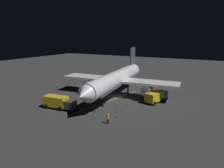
{
  "coord_description": "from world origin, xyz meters",
  "views": [
    {
      "loc": [
        -20.43,
        39.53,
        13.8
      ],
      "look_at": [
        0.0,
        2.0,
        3.5
      ],
      "focal_mm": 31.9,
      "sensor_mm": 36.0,
      "label": 1
    }
  ],
  "objects_px": {
    "baggage_truck": "(58,102)",
    "traffic_cone_under_wing": "(117,115)",
    "airliner": "(117,79)",
    "ground_crew_worker": "(108,119)",
    "traffic_cone_near_left": "(117,104)",
    "traffic_cone_far": "(129,103)",
    "catering_truck": "(156,97)",
    "traffic_cone_near_right": "(79,107)"
  },
  "relations": [
    {
      "from": "baggage_truck",
      "to": "catering_truck",
      "type": "distance_m",
      "value": 20.22
    },
    {
      "from": "airliner",
      "to": "traffic_cone_near_left",
      "type": "xyz_separation_m",
      "value": [
        -2.88,
        5.64,
        -3.86
      ]
    },
    {
      "from": "catering_truck",
      "to": "traffic_cone_far",
      "type": "xyz_separation_m",
      "value": [
        4.51,
        4.22,
        -0.95
      ]
    },
    {
      "from": "airliner",
      "to": "baggage_truck",
      "type": "relative_size",
      "value": 4.81
    },
    {
      "from": "traffic_cone_near_left",
      "to": "traffic_cone_under_wing",
      "type": "relative_size",
      "value": 1.0
    },
    {
      "from": "ground_crew_worker",
      "to": "traffic_cone_far",
      "type": "xyz_separation_m",
      "value": [
        0.89,
        -10.21,
        -0.64
      ]
    },
    {
      "from": "catering_truck",
      "to": "airliner",
      "type": "bearing_deg",
      "value": 1.0
    },
    {
      "from": "ground_crew_worker",
      "to": "traffic_cone_near_left",
      "type": "relative_size",
      "value": 3.16
    },
    {
      "from": "airliner",
      "to": "traffic_cone_near_right",
      "type": "relative_size",
      "value": 59.03
    },
    {
      "from": "catering_truck",
      "to": "traffic_cone_near_right",
      "type": "height_order",
      "value": "catering_truck"
    },
    {
      "from": "catering_truck",
      "to": "traffic_cone_far",
      "type": "bearing_deg",
      "value": 43.12
    },
    {
      "from": "airliner",
      "to": "ground_crew_worker",
      "type": "xyz_separation_m",
      "value": [
        -5.67,
        14.26,
        -3.23
      ]
    },
    {
      "from": "ground_crew_worker",
      "to": "traffic_cone_under_wing",
      "type": "xyz_separation_m",
      "value": [
        0.1,
        -3.24,
        -0.64
      ]
    },
    {
      "from": "traffic_cone_near_right",
      "to": "catering_truck",
      "type": "bearing_deg",
      "value": -138.3
    },
    {
      "from": "airliner",
      "to": "traffic_cone_under_wing",
      "type": "distance_m",
      "value": 12.94
    },
    {
      "from": "ground_crew_worker",
      "to": "traffic_cone_under_wing",
      "type": "distance_m",
      "value": 3.31
    },
    {
      "from": "catering_truck",
      "to": "traffic_cone_far",
      "type": "height_order",
      "value": "catering_truck"
    },
    {
      "from": "ground_crew_worker",
      "to": "traffic_cone_near_right",
      "type": "distance_m",
      "value": 9.35
    },
    {
      "from": "traffic_cone_near_right",
      "to": "traffic_cone_far",
      "type": "xyz_separation_m",
      "value": [
        -7.76,
        -6.71,
        0.0
      ]
    },
    {
      "from": "traffic_cone_near_left",
      "to": "traffic_cone_under_wing",
      "type": "bearing_deg",
      "value": 116.52
    },
    {
      "from": "catering_truck",
      "to": "ground_crew_worker",
      "type": "bearing_deg",
      "value": 75.92
    },
    {
      "from": "ground_crew_worker",
      "to": "traffic_cone_near_left",
      "type": "height_order",
      "value": "ground_crew_worker"
    },
    {
      "from": "traffic_cone_near_right",
      "to": "traffic_cone_far",
      "type": "bearing_deg",
      "value": -139.15
    },
    {
      "from": "baggage_truck",
      "to": "traffic_cone_near_right",
      "type": "height_order",
      "value": "baggage_truck"
    },
    {
      "from": "airliner",
      "to": "traffic_cone_far",
      "type": "bearing_deg",
      "value": 139.68
    },
    {
      "from": "airliner",
      "to": "traffic_cone_near_left",
      "type": "distance_m",
      "value": 7.42
    },
    {
      "from": "traffic_cone_near_right",
      "to": "traffic_cone_far",
      "type": "height_order",
      "value": "same"
    },
    {
      "from": "baggage_truck",
      "to": "traffic_cone_far",
      "type": "bearing_deg",
      "value": -141.52
    },
    {
      "from": "catering_truck",
      "to": "traffic_cone_under_wing",
      "type": "relative_size",
      "value": 11.73
    },
    {
      "from": "baggage_truck",
      "to": "ground_crew_worker",
      "type": "xyz_separation_m",
      "value": [
        -11.9,
        1.46,
        -0.39
      ]
    },
    {
      "from": "traffic_cone_near_left",
      "to": "traffic_cone_far",
      "type": "bearing_deg",
      "value": -140.28
    },
    {
      "from": "catering_truck",
      "to": "traffic_cone_near_left",
      "type": "xyz_separation_m",
      "value": [
        6.41,
        5.8,
        -0.95
      ]
    },
    {
      "from": "baggage_truck",
      "to": "traffic_cone_under_wing",
      "type": "height_order",
      "value": "baggage_truck"
    },
    {
      "from": "traffic_cone_near_right",
      "to": "traffic_cone_near_left",
      "type": "bearing_deg",
      "value": -138.79
    },
    {
      "from": "traffic_cone_near_left",
      "to": "traffic_cone_far",
      "type": "height_order",
      "value": "same"
    },
    {
      "from": "ground_crew_worker",
      "to": "traffic_cone_near_left",
      "type": "distance_m",
      "value": 9.09
    },
    {
      "from": "catering_truck",
      "to": "baggage_truck",
      "type": "bearing_deg",
      "value": 39.9
    },
    {
      "from": "traffic_cone_near_right",
      "to": "ground_crew_worker",
      "type": "bearing_deg",
      "value": 158.02
    },
    {
      "from": "traffic_cone_near_right",
      "to": "traffic_cone_under_wing",
      "type": "bearing_deg",
      "value": 178.32
    },
    {
      "from": "traffic_cone_far",
      "to": "catering_truck",
      "type": "bearing_deg",
      "value": -136.88
    },
    {
      "from": "catering_truck",
      "to": "traffic_cone_near_right",
      "type": "xyz_separation_m",
      "value": [
        12.27,
        10.93,
        -0.95
      ]
    },
    {
      "from": "traffic_cone_under_wing",
      "to": "baggage_truck",
      "type": "bearing_deg",
      "value": 8.61
    }
  ]
}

